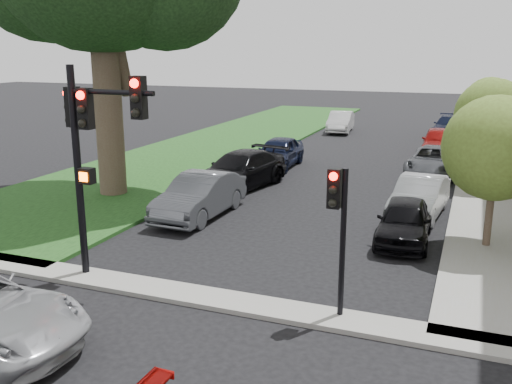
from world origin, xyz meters
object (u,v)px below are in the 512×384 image
(small_tree_b, at_px, (492,115))
(car_parked_4, at_px, (449,126))
(small_tree_c, at_px, (489,103))
(car_parked_3, at_px, (439,141))
(car_parked_5, at_px, (200,196))
(car_parked_1, at_px, (420,197))
(car_parked_2, at_px, (434,161))
(car_parked_6, at_px, (240,170))
(car_parked_9, at_px, (341,122))
(traffic_signal_secondary, at_px, (338,216))
(traffic_signal_main, at_px, (90,135))
(car_parked_0, at_px, (404,221))
(small_tree_a, at_px, (496,148))
(car_parked_7, at_px, (278,152))

(small_tree_b, relative_size, car_parked_4, 0.99)
(car_parked_4, bearing_deg, small_tree_c, -65.84)
(small_tree_c, bearing_deg, car_parked_3, -144.67)
(small_tree_b, distance_m, car_parked_3, 8.03)
(car_parked_5, bearing_deg, car_parked_1, 22.93)
(car_parked_2, relative_size, car_parked_6, 0.90)
(car_parked_2, relative_size, car_parked_4, 1.03)
(car_parked_4, bearing_deg, small_tree_b, -79.22)
(car_parked_2, bearing_deg, car_parked_3, 95.33)
(car_parked_9, bearing_deg, small_tree_c, -32.91)
(traffic_signal_secondary, height_order, car_parked_9, traffic_signal_secondary)
(car_parked_2, xyz_separation_m, car_parked_3, (-0.16, 5.60, 0.09))
(traffic_signal_secondary, bearing_deg, car_parked_6, 122.60)
(small_tree_b, xyz_separation_m, traffic_signal_main, (-9.56, -14.57, 0.70))
(car_parked_0, xyz_separation_m, car_parked_9, (-7.25, 22.66, 0.05))
(small_tree_c, relative_size, car_parked_5, 0.92)
(traffic_signal_main, height_order, car_parked_2, traffic_signal_main)
(small_tree_a, bearing_deg, small_tree_b, 90.00)
(car_parked_0, bearing_deg, car_parked_5, 177.23)
(traffic_signal_secondary, bearing_deg, car_parked_4, 88.29)
(small_tree_c, height_order, car_parked_5, small_tree_c)
(small_tree_a, distance_m, car_parked_3, 16.08)
(small_tree_a, height_order, car_parked_9, small_tree_a)
(car_parked_2, bearing_deg, small_tree_c, 76.14)
(small_tree_a, bearing_deg, car_parked_9, 113.33)
(small_tree_b, height_order, car_parked_3, small_tree_b)
(traffic_signal_secondary, height_order, car_parked_6, traffic_signal_secondary)
(small_tree_a, relative_size, car_parked_1, 1.07)
(car_parked_0, relative_size, car_parked_5, 0.84)
(small_tree_a, distance_m, traffic_signal_main, 11.38)
(car_parked_3, distance_m, car_parked_5, 17.37)
(traffic_signal_secondary, bearing_deg, car_parked_3, 88.12)
(car_parked_0, xyz_separation_m, car_parked_1, (0.16, 3.02, 0.04))
(car_parked_2, bearing_deg, car_parked_7, -169.23)
(traffic_signal_main, bearing_deg, traffic_signal_secondary, -0.39)
(car_parked_1, xyz_separation_m, car_parked_3, (-0.22, 12.91, 0.05))
(car_parked_3, distance_m, car_parked_7, 9.83)
(traffic_signal_main, bearing_deg, car_parked_5, 90.44)
(small_tree_b, height_order, car_parked_6, small_tree_b)
(car_parked_3, bearing_deg, car_parked_0, -92.31)
(car_parked_6, bearing_deg, small_tree_b, 33.89)
(small_tree_c, bearing_deg, car_parked_4, 112.41)
(small_tree_c, height_order, car_parked_7, small_tree_c)
(small_tree_a, distance_m, traffic_signal_secondary, 6.98)
(car_parked_3, bearing_deg, car_parked_4, 86.27)
(car_parked_1, xyz_separation_m, car_parked_5, (-7.34, -2.94, 0.06))
(car_parked_0, distance_m, car_parked_9, 23.80)
(traffic_signal_secondary, xyz_separation_m, car_parked_6, (-6.73, 10.52, -1.64))
(small_tree_c, distance_m, car_parked_9, 11.09)
(car_parked_3, bearing_deg, small_tree_a, -83.53)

